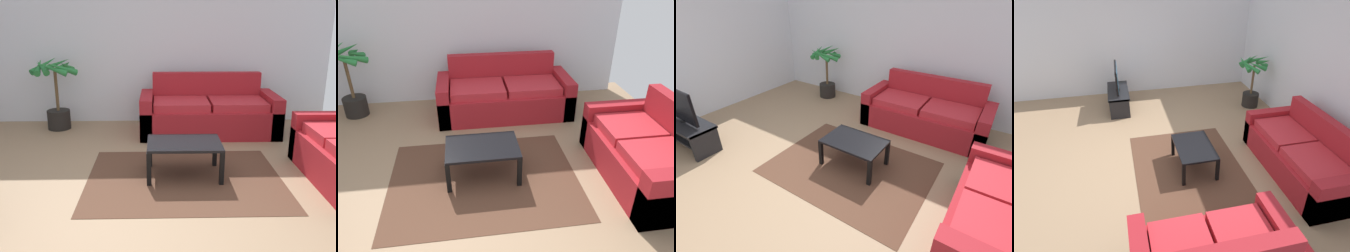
# 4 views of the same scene
# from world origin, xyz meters

# --- Properties ---
(ground_plane) EXTENTS (6.60, 6.60, 0.00)m
(ground_plane) POSITION_xyz_m (0.00, 0.00, 0.00)
(ground_plane) COLOR #937556
(wall_back) EXTENTS (6.00, 0.06, 2.70)m
(wall_back) POSITION_xyz_m (0.00, 3.00, 1.35)
(wall_back) COLOR silver
(wall_back) RESTS_ON ground
(couch_main) EXTENTS (2.09, 0.90, 0.90)m
(couch_main) POSITION_xyz_m (0.88, 2.28, 0.30)
(couch_main) COLOR maroon
(couch_main) RESTS_ON ground
(couch_loveseat) EXTENTS (0.90, 1.65, 0.90)m
(couch_loveseat) POSITION_xyz_m (2.28, 0.39, 0.30)
(couch_loveseat) COLOR maroon
(couch_loveseat) RESTS_ON ground
(tv_stand) EXTENTS (1.10, 0.45, 0.43)m
(tv_stand) POSITION_xyz_m (-2.08, -0.38, 0.29)
(tv_stand) COLOR black
(tv_stand) RESTS_ON ground
(tv) EXTENTS (0.91, 0.10, 0.55)m
(tv) POSITION_xyz_m (-2.08, -0.38, 0.72)
(tv) COLOR black
(tv) RESTS_ON tv_stand
(coffee_table) EXTENTS (0.84, 0.57, 0.41)m
(coffee_table) POSITION_xyz_m (0.40, 0.69, 0.35)
(coffee_table) COLOR black
(coffee_table) RESTS_ON ground
(area_rug) EXTENTS (2.20, 1.70, 0.01)m
(area_rug) POSITION_xyz_m (0.40, 0.59, 0.00)
(area_rug) COLOR #513323
(area_rug) RESTS_ON ground
(potted_palm) EXTENTS (0.79, 0.79, 1.16)m
(potted_palm) POSITION_xyz_m (-1.52, 2.54, 0.56)
(potted_palm) COLOR black
(potted_palm) RESTS_ON ground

